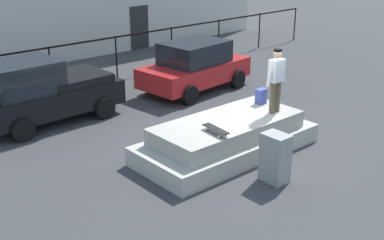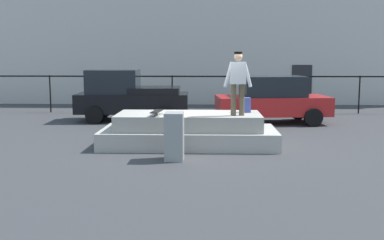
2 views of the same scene
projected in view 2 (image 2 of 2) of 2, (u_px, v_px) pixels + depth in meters
ground_plane at (200, 145)px, 13.19m from camera, size 60.00×60.00×0.00m
concrete_ledge at (189, 131)px, 13.08m from camera, size 4.77×2.13×0.90m
skateboarder at (238, 79)px, 12.44m from camera, size 0.76×0.25×1.67m
skateboard at (157, 112)px, 12.59m from camera, size 0.29×0.82×0.12m
backpack at (245, 105)px, 13.22m from camera, size 0.29×0.21×0.41m
car_black_pickup_near at (129, 96)px, 18.08m from camera, size 4.22×2.11×1.93m
car_red_sedan_mid at (272, 99)px, 17.39m from camera, size 4.19×2.40×1.73m
utility_box at (174, 136)px, 11.29m from camera, size 0.45×0.60×1.14m
fence_row at (203, 85)px, 20.46m from camera, size 24.06×0.06×1.61m
warehouse_building at (205, 37)px, 27.87m from camera, size 24.93×9.02×7.06m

